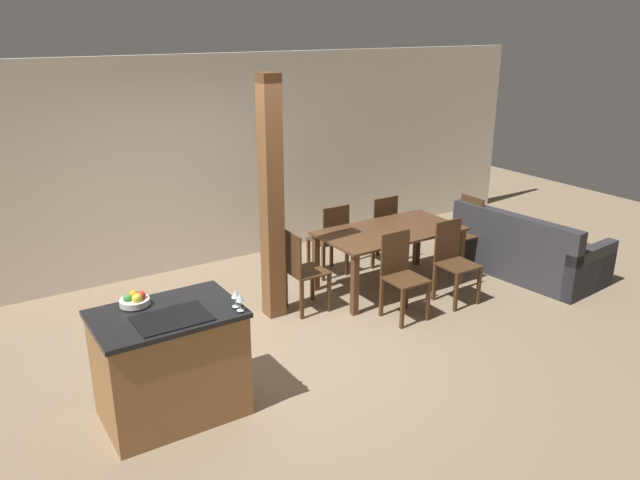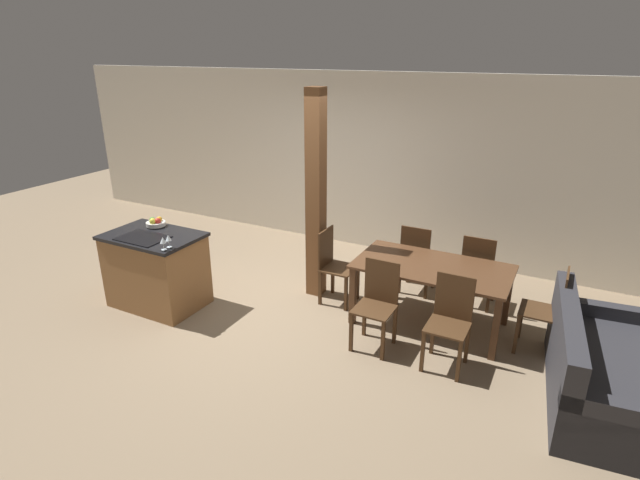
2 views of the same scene
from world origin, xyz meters
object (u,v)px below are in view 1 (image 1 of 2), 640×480
wine_glass_near (240,298)px  couch (527,253)px  timber_post (271,201)px  fruit_bowl (135,300)px  dining_table (390,238)px  wine_glass_middle (235,294)px  dining_chair_far_left (331,239)px  dining_chair_foot_end (464,231)px  dining_chair_far_right (380,228)px  dining_chair_head_end (301,270)px  dining_chair_near_right (453,260)px  dining_chair_near_left (401,274)px  kitchen_island (170,364)px

wine_glass_near → couch: bearing=10.3°
timber_post → fruit_bowl: bearing=-151.5°
dining_table → couch: (1.76, -0.61, -0.36)m
dining_table → wine_glass_middle: bearing=-153.2°
dining_table → dining_chair_far_left: (-0.38, 0.69, -0.14)m
dining_chair_foot_end → timber_post: 2.87m
dining_chair_far_right → wine_glass_near: bearing=34.9°
dining_chair_far_right → timber_post: size_ratio=0.36×
dining_table → dining_chair_foot_end: bearing=-0.0°
dining_chair_head_end → dining_chair_foot_end: 2.46m
dining_chair_foot_end → dining_chair_near_right: bearing=-50.9°
dining_chair_far_left → wine_glass_middle: bearing=42.0°
wine_glass_middle → wine_glass_near: bearing=-90.0°
dining_chair_near_right → dining_chair_far_right: size_ratio=1.00×
fruit_bowl → dining_chair_near_left: bearing=3.5°
dining_chair_far_left → couch: (2.14, -1.30, -0.21)m
fruit_bowl → dining_chair_near_right: bearing=2.8°
fruit_bowl → wine_glass_middle: (0.66, -0.46, 0.06)m
wine_glass_near → wine_glass_middle: 0.08m
dining_chair_far_right → couch: bearing=136.5°
dining_chair_near_right → couch: (1.37, 0.07, -0.21)m
dining_chair_far_right → dining_table: bearing=60.8°
dining_chair_foot_end → dining_chair_head_end: bearing=-90.0°
dining_table → dining_chair_near_left: dining_chair_near_left is taller
dining_chair_head_end → dining_chair_near_right: bearing=-113.1°
wine_glass_middle → dining_table: (2.62, 1.33, -0.41)m
dining_table → dining_chair_foot_end: 1.24m
fruit_bowl → wine_glass_middle: 0.81m
dining_table → dining_chair_foot_end: size_ratio=1.82×
dining_chair_far_left → dining_chair_far_right: 0.77m
dining_chair_near_left → couch: bearing=2.0°
fruit_bowl → couch: size_ratio=0.13×
dining_table → dining_chair_far_left: bearing=119.2°
dining_chair_head_end → dining_chair_far_left: bearing=-50.9°
wine_glass_near → wine_glass_middle: (0.00, 0.08, 0.00)m
couch → timber_post: bearing=72.0°
dining_chair_near_right → dining_chair_far_left: same height
wine_glass_near → dining_chair_far_right: wine_glass_near is taller
fruit_bowl → couch: bearing=2.8°
dining_table → dining_chair_near_right: bearing=-60.8°
fruit_bowl → wine_glass_near: wine_glass_near is taller
wine_glass_near → dining_chair_head_end: bearing=45.3°
fruit_bowl → dining_chair_far_left: bearing=28.2°
wine_glass_middle → timber_post: bearing=52.3°
dining_chair_near_right → dining_chair_far_left: (-0.77, 1.37, 0.00)m
wine_glass_middle → couch: wine_glass_middle is taller
kitchen_island → dining_chair_far_right: dining_chair_far_right is taller
kitchen_island → fruit_bowl: 0.59m
dining_chair_near_left → dining_table: bearing=60.8°
dining_chair_near_left → dining_chair_far_right: size_ratio=1.00×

